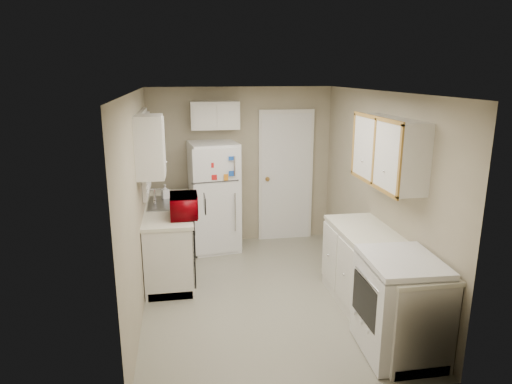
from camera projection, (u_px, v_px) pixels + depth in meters
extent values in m
plane|color=#A9A693|center=(263.00, 294.00, 5.53)|extent=(3.80, 3.80, 0.00)
plane|color=white|center=(264.00, 92.00, 4.92)|extent=(3.80, 3.80, 0.00)
plane|color=tan|center=(138.00, 204.00, 5.01)|extent=(3.80, 3.80, 0.00)
plane|color=tan|center=(378.00, 194.00, 5.45)|extent=(3.80, 3.80, 0.00)
plane|color=tan|center=(241.00, 166.00, 7.04)|extent=(2.80, 2.80, 0.00)
plane|color=tan|center=(308.00, 266.00, 3.42)|extent=(2.80, 2.80, 0.00)
cube|color=silver|center=(170.00, 238.00, 6.10)|extent=(0.60, 1.80, 0.90)
cube|color=black|center=(193.00, 251.00, 5.57)|extent=(0.03, 0.58, 0.72)
cube|color=gray|center=(169.00, 206.00, 6.14)|extent=(0.54, 0.74, 0.16)
imported|color=#900109|center=(184.00, 205.00, 5.53)|extent=(0.49, 0.27, 0.32)
imported|color=silver|center=(165.00, 192.00, 6.31)|extent=(0.12, 0.12, 0.21)
cube|color=silver|center=(146.00, 152.00, 5.91)|extent=(0.10, 0.98, 1.08)
cube|color=silver|center=(150.00, 147.00, 5.09)|extent=(0.30, 0.45, 0.70)
cube|color=white|center=(214.00, 197.00, 6.78)|extent=(0.75, 0.74, 1.63)
cube|color=silver|center=(215.00, 115.00, 6.63)|extent=(0.70, 0.30, 0.40)
cube|color=white|center=(286.00, 176.00, 7.16)|extent=(0.86, 0.06, 2.08)
cube|color=silver|center=(378.00, 282.00, 4.83)|extent=(0.60, 2.00, 0.90)
cube|color=white|center=(399.00, 305.00, 4.28)|extent=(0.69, 0.83, 0.97)
cube|color=silver|center=(389.00, 151.00, 4.80)|extent=(0.30, 1.20, 0.70)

